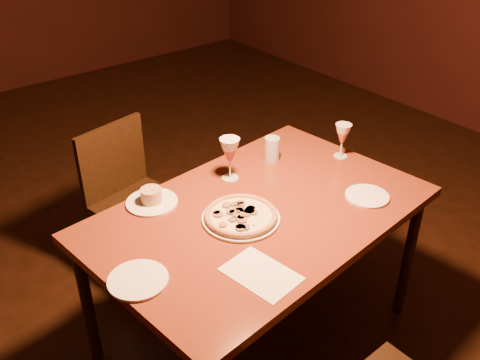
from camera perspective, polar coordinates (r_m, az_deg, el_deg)
floor at (r=2.62m, az=-6.34°, el=-15.25°), size 7.00×7.00×0.00m
dining_table at (r=2.13m, az=2.07°, el=-4.57°), size 1.40×0.98×0.71m
chair_far at (r=2.71m, az=-11.53°, el=-1.63°), size 0.46×0.46×0.80m
pizza_plate at (r=2.03m, az=0.09°, el=-3.84°), size 0.30×0.30×0.03m
ramekin_saucer at (r=2.15m, az=-9.42°, el=-1.98°), size 0.21×0.21×0.07m
wine_glass_far at (r=2.25m, az=-1.09°, el=2.26°), size 0.09×0.09×0.19m
wine_glass_right at (r=2.47m, az=10.84°, el=4.14°), size 0.07×0.07×0.16m
water_tumbler at (r=2.41m, az=3.43°, el=3.31°), size 0.07×0.07×0.11m
side_plate_left at (r=1.80m, az=-10.83°, el=-10.43°), size 0.20×0.20×0.01m
side_plate_near at (r=2.23m, az=13.41°, el=-1.69°), size 0.18×0.18×0.01m
menu_card at (r=1.80m, az=2.26°, el=-9.96°), size 0.20×0.27×0.00m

